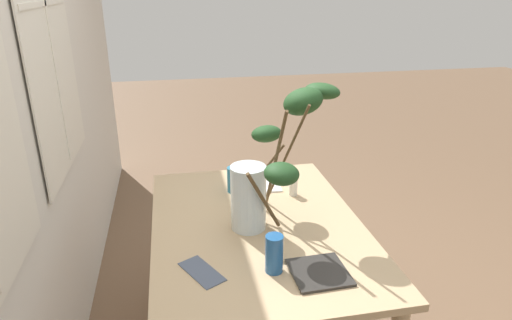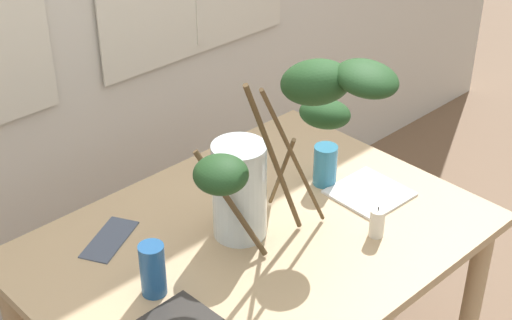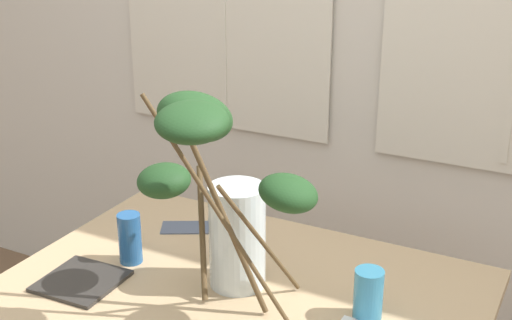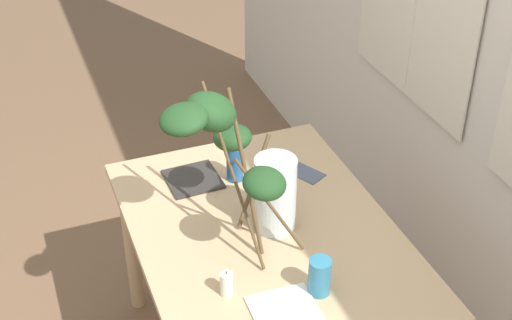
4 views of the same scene
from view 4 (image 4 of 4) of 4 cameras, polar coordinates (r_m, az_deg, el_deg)
name	(u,v)px [view 4 (image 4 of 4)]	position (r m, az deg, el deg)	size (l,w,h in m)	color
dining_table	(265,254)	(2.73, 0.73, -7.25)	(1.27, 0.92, 0.75)	tan
vase_with_branches	(251,169)	(2.48, -0.41, -0.72)	(0.55, 0.51, 0.63)	silver
drinking_glass_blue_left	(235,163)	(2.89, -1.65, -0.25)	(0.07, 0.07, 0.15)	#235693
drinking_glass_blue_right	(320,276)	(2.40, 4.94, -8.97)	(0.07, 0.07, 0.13)	teal
plate_square_left	(193,179)	(2.93, -4.90, -1.49)	(0.20, 0.20, 0.01)	#2D2B28
plate_square_right	(286,313)	(2.37, 2.32, -11.71)	(0.21, 0.21, 0.01)	white
napkin_folded	(300,171)	(2.98, 3.44, -0.82)	(0.20, 0.09, 0.00)	#4C566B
pillar_candle	(227,284)	(2.40, -2.30, -9.56)	(0.04, 0.04, 0.10)	silver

